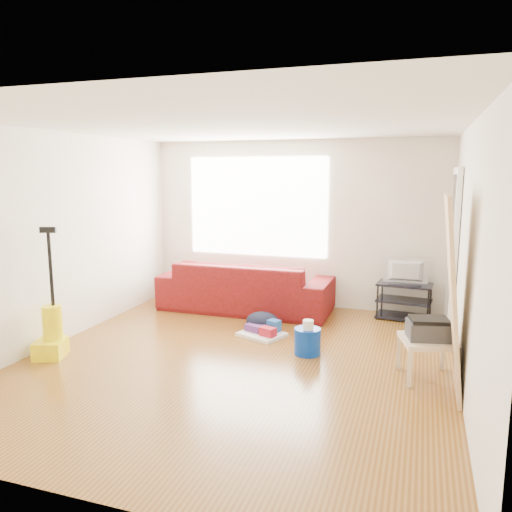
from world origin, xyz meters
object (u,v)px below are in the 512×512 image
(sofa, at_px, (246,310))
(vacuum, at_px, (51,333))
(tv_stand, at_px, (404,300))
(backpack, at_px, (262,330))
(bucket, at_px, (307,354))
(cleaning_tray, at_px, (263,331))
(side_table, at_px, (428,345))

(sofa, xyz_separation_m, vacuum, (-1.40, -2.48, 0.27))
(tv_stand, distance_m, backpack, 2.06)
(bucket, height_order, backpack, bucket)
(cleaning_tray, height_order, vacuum, vacuum)
(bucket, bearing_deg, side_table, -12.05)
(bucket, distance_m, backpack, 1.01)
(sofa, bearing_deg, vacuum, 60.46)
(sofa, height_order, vacuum, vacuum)
(bucket, relative_size, cleaning_tray, 0.47)
(sofa, relative_size, side_table, 4.11)
(sofa, height_order, cleaning_tray, sofa)
(vacuum, bearing_deg, cleaning_tray, 15.13)
(tv_stand, height_order, side_table, tv_stand)
(bucket, bearing_deg, tv_stand, 61.46)
(sofa, bearing_deg, side_table, 144.97)
(tv_stand, relative_size, cleaning_tray, 1.20)
(tv_stand, bearing_deg, side_table, -76.11)
(cleaning_tray, bearing_deg, bucket, -33.84)
(tv_stand, bearing_deg, sofa, -167.56)
(sofa, distance_m, backpack, 0.99)
(tv_stand, distance_m, vacuum, 4.57)
(tv_stand, bearing_deg, cleaning_tray, -135.06)
(side_table, distance_m, backpack, 2.25)
(vacuum, bearing_deg, backpack, 20.47)
(tv_stand, height_order, bucket, tv_stand)
(bucket, height_order, cleaning_tray, cleaning_tray)
(sofa, relative_size, vacuum, 1.74)
(tv_stand, distance_m, cleaning_tray, 2.12)
(tv_stand, height_order, cleaning_tray, tv_stand)
(side_table, bearing_deg, tv_stand, 98.31)
(side_table, distance_m, cleaning_tray, 2.08)
(tv_stand, bearing_deg, backpack, -141.51)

